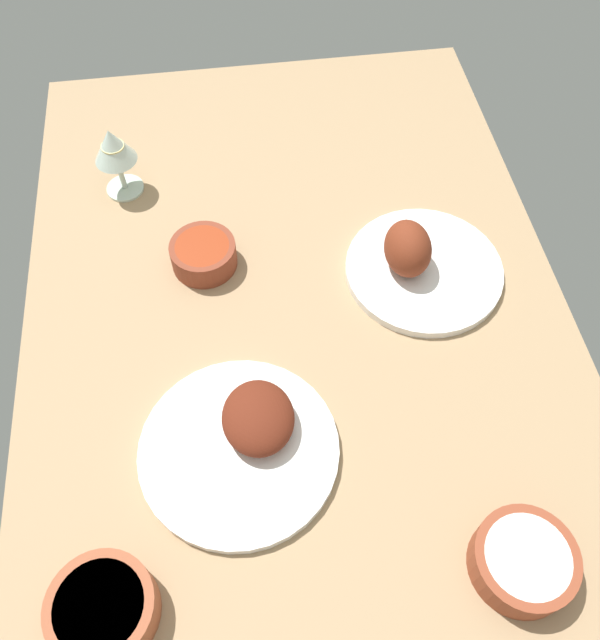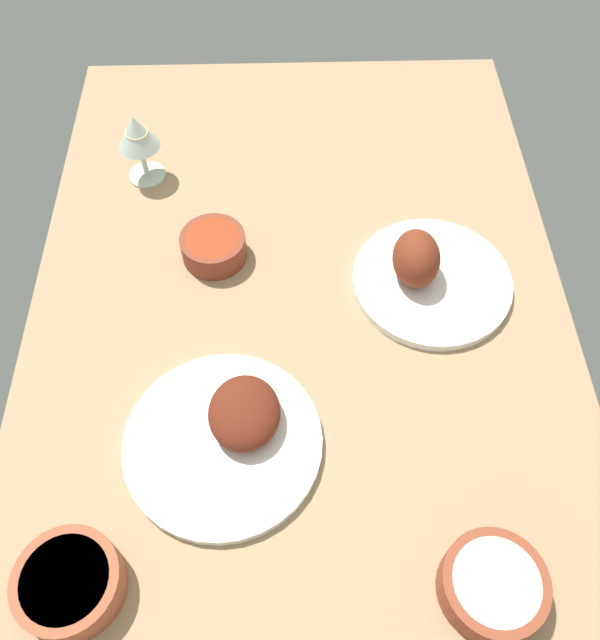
{
  "view_description": "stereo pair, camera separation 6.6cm",
  "coord_description": "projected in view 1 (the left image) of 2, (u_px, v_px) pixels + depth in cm",
  "views": [
    {
      "loc": [
        57.67,
        -8.14,
        94.2
      ],
      "look_at": [
        0.0,
        0.0,
        6.0
      ],
      "focal_mm": 36.87,
      "sensor_mm": 36.0,
      "label": 1
    },
    {
      "loc": [
        58.22,
        -1.58,
        94.2
      ],
      "look_at": [
        0.0,
        0.0,
        6.0
      ],
      "focal_mm": 36.87,
      "sensor_mm": 36.0,
      "label": 2
    }
  ],
  "objects": [
    {
      "name": "dining_table",
      "position": [
        300.0,
        333.0,
        1.09
      ],
      "size": [
        140.0,
        90.0,
        4.0
      ],
      "primitive_type": "cube",
      "color": "tan",
      "rests_on": "ground"
    },
    {
      "name": "plate_near_viewer",
      "position": [
        418.0,
        262.0,
        1.11
      ],
      "size": [
        26.95,
        26.95,
        10.17
      ],
      "color": "white",
      "rests_on": "dining_table"
    },
    {
      "name": "plate_center_main",
      "position": [
        246.0,
        439.0,
        0.94
      ],
      "size": [
        28.97,
        28.97,
        6.92
      ],
      "color": "white",
      "rests_on": "dining_table"
    },
    {
      "name": "bowl_potatoes",
      "position": [
        103.0,
        609.0,
        0.81
      ],
      "size": [
        13.54,
        13.54,
        5.21
      ],
      "color": "#A35133",
      "rests_on": "dining_table"
    },
    {
      "name": "bowl_cream",
      "position": [
        523.0,
        561.0,
        0.84
      ],
      "size": [
        13.41,
        13.41,
        5.19
      ],
      "color": "brown",
      "rests_on": "dining_table"
    },
    {
      "name": "bowl_sauce",
      "position": [
        203.0,
        254.0,
        1.12
      ],
      "size": [
        11.28,
        11.28,
        4.83
      ],
      "color": "brown",
      "rests_on": "dining_table"
    },
    {
      "name": "wine_glass",
      "position": [
        113.0,
        149.0,
        1.16
      ],
      "size": [
        7.6,
        7.6,
        14.0
      ],
      "color": "silver",
      "rests_on": "dining_table"
    }
  ]
}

